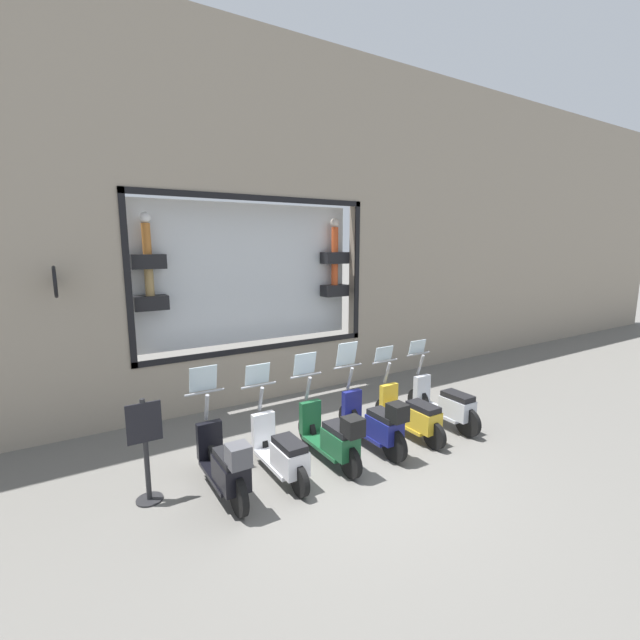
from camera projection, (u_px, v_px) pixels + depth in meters
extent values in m
plane|color=#66635E|center=(349.00, 465.00, 6.85)|extent=(120.00, 120.00, 0.00)
cube|color=gray|center=(537.00, 232.00, 14.52)|extent=(0.40, 15.33, 7.82)
cube|color=gray|center=(258.00, 373.00, 9.76)|extent=(0.40, 5.34, 1.16)
cube|color=gray|center=(251.00, 113.00, 8.79)|extent=(0.40, 5.34, 3.32)
cube|color=black|center=(257.00, 198.00, 8.91)|extent=(0.04, 5.34, 0.12)
cube|color=black|center=(261.00, 348.00, 9.48)|extent=(0.04, 5.34, 0.12)
cube|color=black|center=(357.00, 271.00, 10.54)|extent=(0.04, 0.12, 3.34)
cube|color=black|center=(128.00, 281.00, 7.85)|extent=(0.04, 0.12, 3.34)
cube|color=silver|center=(249.00, 274.00, 9.67)|extent=(0.04, 5.10, 3.10)
cube|color=black|center=(335.00, 258.00, 10.55)|extent=(0.36, 0.64, 0.28)
cylinder|color=#CC4C23|center=(335.00, 240.00, 10.47)|extent=(0.17, 0.17, 0.60)
sphere|color=beige|center=(335.00, 223.00, 10.40)|extent=(0.22, 0.22, 0.22)
cube|color=black|center=(148.00, 262.00, 8.30)|extent=(0.36, 0.64, 0.28)
cylinder|color=#B26B2D|center=(146.00, 239.00, 8.22)|extent=(0.16, 0.16, 0.59)
sphere|color=white|center=(145.00, 217.00, 8.15)|extent=(0.21, 0.21, 0.21)
cube|color=black|center=(335.00, 291.00, 10.69)|extent=(0.36, 0.64, 0.28)
cylinder|color=#CC4C23|center=(335.00, 273.00, 10.61)|extent=(0.16, 0.16, 0.59)
sphere|color=beige|center=(335.00, 257.00, 10.54)|extent=(0.21, 0.21, 0.21)
cube|color=black|center=(151.00, 303.00, 8.44)|extent=(0.36, 0.64, 0.28)
cylinder|color=#9E7F4C|center=(149.00, 280.00, 8.36)|extent=(0.17, 0.17, 0.60)
sphere|color=beige|center=(148.00, 259.00, 8.29)|extent=(0.22, 0.22, 0.22)
cylinder|color=black|center=(55.00, 281.00, 7.11)|extent=(0.35, 0.05, 0.05)
torus|color=black|center=(55.00, 282.00, 6.96)|extent=(0.53, 0.06, 0.53)
cylinder|color=white|center=(55.00, 282.00, 6.96)|extent=(0.44, 0.03, 0.44)
cylinder|color=black|center=(418.00, 401.00, 8.89)|extent=(0.54, 0.09, 0.54)
cylinder|color=black|center=(468.00, 422.00, 7.83)|extent=(0.54, 0.09, 0.54)
cube|color=#B7BCC6|center=(441.00, 412.00, 8.36)|extent=(1.02, 0.38, 0.06)
cube|color=#B7BCC6|center=(457.00, 408.00, 8.01)|extent=(0.61, 0.35, 0.36)
cube|color=black|center=(458.00, 396.00, 7.97)|extent=(0.58, 0.31, 0.10)
cube|color=#B7BCC6|center=(422.00, 389.00, 8.76)|extent=(0.12, 0.37, 0.56)
cylinder|color=gray|center=(420.00, 365.00, 8.74)|extent=(0.20, 0.06, 0.45)
cylinder|color=gray|center=(418.00, 354.00, 8.76)|extent=(0.04, 0.61, 0.04)
cube|color=silver|center=(417.00, 347.00, 8.77)|extent=(0.07, 0.42, 0.28)
cylinder|color=black|center=(384.00, 411.00, 8.46)|extent=(0.48, 0.09, 0.48)
cylinder|color=black|center=(434.00, 436.00, 7.35)|extent=(0.48, 0.09, 0.48)
cube|color=gold|center=(408.00, 423.00, 7.91)|extent=(1.02, 0.39, 0.06)
cube|color=gold|center=(423.00, 419.00, 7.56)|extent=(0.61, 0.35, 0.36)
cube|color=black|center=(423.00, 407.00, 7.52)|extent=(0.58, 0.31, 0.10)
cube|color=gold|center=(389.00, 398.00, 8.31)|extent=(0.12, 0.37, 0.56)
cylinder|color=gray|center=(387.00, 373.00, 8.28)|extent=(0.20, 0.06, 0.45)
cylinder|color=gray|center=(385.00, 361.00, 8.30)|extent=(0.04, 0.60, 0.04)
cube|color=silver|center=(384.00, 354.00, 8.31)|extent=(0.08, 0.42, 0.29)
cylinder|color=black|center=(349.00, 419.00, 7.97)|extent=(0.55, 0.09, 0.55)
cylinder|color=black|center=(394.00, 445.00, 6.92)|extent=(0.55, 0.09, 0.55)
cube|color=navy|center=(370.00, 432.00, 7.45)|extent=(1.02, 0.39, 0.06)
cube|color=navy|center=(384.00, 428.00, 7.10)|extent=(0.61, 0.35, 0.36)
cube|color=black|center=(384.00, 415.00, 7.06)|extent=(0.58, 0.31, 0.10)
cube|color=navy|center=(352.00, 405.00, 7.85)|extent=(0.12, 0.37, 0.56)
cylinder|color=gray|center=(350.00, 378.00, 7.82)|extent=(0.20, 0.06, 0.45)
cylinder|color=gray|center=(348.00, 366.00, 7.84)|extent=(0.04, 0.60, 0.04)
cube|color=silver|center=(347.00, 354.00, 7.83)|extent=(0.11, 0.42, 0.44)
cube|color=black|center=(397.00, 412.00, 6.77)|extent=(0.28, 0.28, 0.28)
cylinder|color=black|center=(307.00, 431.00, 7.54)|extent=(0.49, 0.09, 0.49)
cylinder|color=black|center=(350.00, 462.00, 6.44)|extent=(0.49, 0.09, 0.49)
cube|color=#19512D|center=(327.00, 446.00, 6.99)|extent=(1.02, 0.39, 0.06)
cube|color=#19512D|center=(340.00, 443.00, 6.64)|extent=(0.61, 0.35, 0.36)
cube|color=black|center=(340.00, 429.00, 6.60)|extent=(0.58, 0.31, 0.10)
cube|color=#19512D|center=(310.00, 417.00, 7.40)|extent=(0.12, 0.37, 0.56)
cylinder|color=gray|center=(308.00, 388.00, 7.37)|extent=(0.20, 0.06, 0.45)
cylinder|color=gray|center=(306.00, 375.00, 7.39)|extent=(0.04, 0.60, 0.04)
cube|color=silver|center=(305.00, 364.00, 7.39)|extent=(0.10, 0.42, 0.39)
cube|color=black|center=(353.00, 427.00, 6.30)|extent=(0.28, 0.28, 0.28)
cylinder|color=black|center=(261.00, 443.00, 7.10)|extent=(0.45, 0.09, 0.45)
cylinder|color=black|center=(300.00, 481.00, 5.98)|extent=(0.45, 0.09, 0.45)
cube|color=silver|center=(278.00, 461.00, 6.54)|extent=(1.02, 0.38, 0.06)
cube|color=silver|center=(290.00, 459.00, 6.19)|extent=(0.61, 0.35, 0.36)
cube|color=black|center=(289.00, 444.00, 6.15)|extent=(0.58, 0.31, 0.10)
cube|color=silver|center=(263.00, 429.00, 6.94)|extent=(0.12, 0.37, 0.56)
cylinder|color=gray|center=(261.00, 399.00, 6.91)|extent=(0.20, 0.06, 0.45)
cylinder|color=gray|center=(259.00, 385.00, 6.93)|extent=(0.04, 0.60, 0.04)
cube|color=silver|center=(257.00, 374.00, 6.94)|extent=(0.09, 0.42, 0.35)
cylinder|color=black|center=(209.00, 455.00, 6.60)|extent=(0.54, 0.09, 0.54)
cylinder|color=black|center=(238.00, 496.00, 5.54)|extent=(0.54, 0.09, 0.54)
cube|color=black|center=(222.00, 475.00, 6.07)|extent=(1.02, 0.38, 0.06)
cube|color=black|center=(231.00, 473.00, 5.72)|extent=(0.61, 0.35, 0.36)
cube|color=black|center=(230.00, 457.00, 5.68)|extent=(0.58, 0.31, 0.10)
cube|color=black|center=(210.00, 440.00, 6.48)|extent=(0.12, 0.37, 0.56)
cylinder|color=gray|center=(207.00, 407.00, 6.45)|extent=(0.20, 0.06, 0.45)
cylinder|color=gray|center=(205.00, 392.00, 6.47)|extent=(0.04, 0.61, 0.04)
cube|color=silver|center=(203.00, 379.00, 6.47)|extent=(0.10, 0.42, 0.40)
cube|color=#4C4C51|center=(238.00, 455.00, 5.39)|extent=(0.28, 0.28, 0.28)
cylinder|color=#232326|center=(150.00, 499.00, 5.90)|extent=(0.36, 0.36, 0.02)
cylinder|color=#232326|center=(146.00, 451.00, 5.78)|extent=(0.07, 0.07, 1.47)
cube|color=black|center=(144.00, 423.00, 5.69)|extent=(0.03, 0.45, 0.55)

